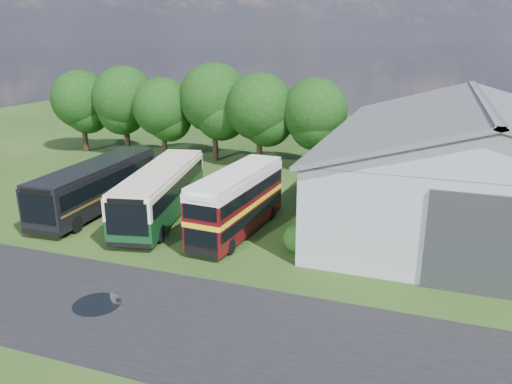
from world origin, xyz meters
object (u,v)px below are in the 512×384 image
at_px(storage_shed, 474,156).
at_px(bus_green_single, 161,192).
at_px(bus_dark_single, 97,185).
at_px(bus_maroon_double, 237,202).

bearing_deg(storage_shed, bus_green_single, -158.91).
distance_m(bus_green_single, bus_dark_single, 5.12).
xyz_separation_m(bus_green_single, bus_dark_single, (-5.11, -0.15, -0.03)).
bearing_deg(bus_green_single, storage_shed, 9.06).
xyz_separation_m(storage_shed, bus_green_single, (-19.62, -7.57, -2.36)).
xyz_separation_m(storage_shed, bus_dark_single, (-24.73, -7.72, -2.39)).
bearing_deg(bus_maroon_double, bus_green_single, 175.05).
xyz_separation_m(storage_shed, bus_maroon_double, (-13.72, -8.48, -2.17)).
height_order(bus_green_single, bus_maroon_double, bus_maroon_double).
bearing_deg(storage_shed, bus_maroon_double, -148.28).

